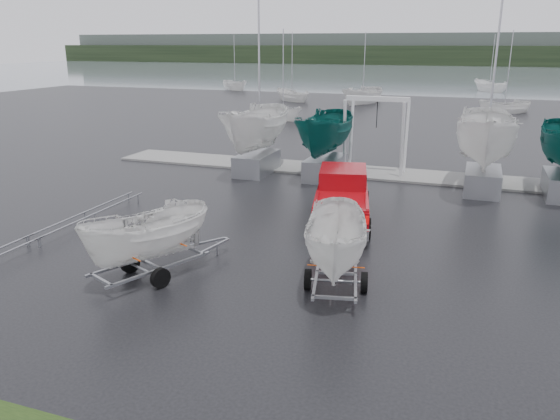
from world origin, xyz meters
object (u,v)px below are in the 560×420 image
object	(u,v)px
pickup_truck	(342,195)
trailer_hitched	(339,194)
boat_hoist	(376,124)
trailer_parked	(145,194)

from	to	relation	value
pickup_truck	trailer_hitched	bearing A→B (deg)	-90.00
pickup_truck	boat_hoist	bearing A→B (deg)	79.35
pickup_truck	trailer_parked	xyz separation A→B (m)	(-4.06, -7.51, 1.61)
trailer_hitched	boat_hoist	distance (m)	14.77
pickup_truck	trailer_hitched	world-z (taller)	trailer_hitched
trailer_hitched	pickup_truck	bearing A→B (deg)	90.00
trailer_hitched	boat_hoist	world-z (taller)	trailer_hitched
boat_hoist	trailer_parked	bearing A→B (deg)	-103.59
trailer_hitched	trailer_parked	world-z (taller)	trailer_hitched
pickup_truck	boat_hoist	xyz separation A→B (m)	(-0.22, 8.39, 1.65)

